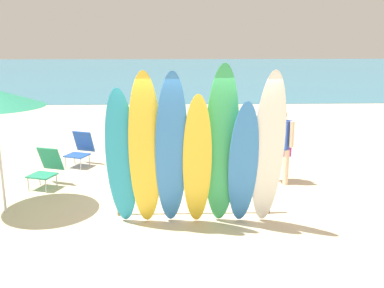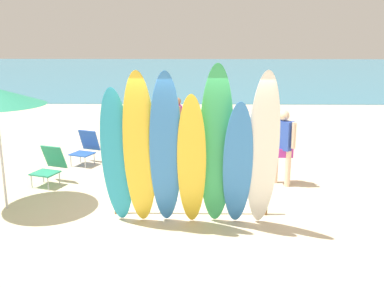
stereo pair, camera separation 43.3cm
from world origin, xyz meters
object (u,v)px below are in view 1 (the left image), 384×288
Objects in this scene: surfboard_yellow_1 at (145,152)px; surfboard_green_4 at (222,147)px; surfboard_rack at (194,184)px; surfboard_blue_5 at (243,165)px; beach_chair_blue at (47,167)px; beachgoer_strolling at (171,120)px; beach_chair_red at (81,148)px; surfboard_yellow_3 at (197,162)px; surfboard_teal_0 at (122,159)px; surfboard_white_6 at (268,152)px; beachgoer_near_rack at (281,141)px; surfboard_blue_2 at (171,152)px.

surfboard_green_4 reaches higher than surfboard_yellow_1.
surfboard_rack is 1.03× the size of surfboard_yellow_1.
surfboard_blue_5 is 4.45m from beach_chair_blue.
beachgoer_strolling is at bearing 104.81° from surfboard_blue_5.
surfboard_yellow_3 is at bearing -33.03° from beach_chair_red.
surfboard_green_4 reaches higher than surfboard_teal_0.
surfboard_green_4 is 1.01× the size of surfboard_white_6.
beachgoer_near_rack is (1.87, 2.25, -0.22)m from surfboard_yellow_3.
beach_chair_red is at bearing 111.20° from surfboard_teal_0.
surfboard_green_4 reaches higher than surfboard_rack.
beachgoer_strolling is 2.62m from beach_chair_red.
surfboard_teal_0 is (-1.19, -0.50, 0.62)m from surfboard_rack.
beachgoer_strolling is (-0.46, 4.49, 0.29)m from surfboard_rack.
surfboard_yellow_1 reaches higher than beachgoer_strolling.
surfboard_blue_2 reaches higher than beach_chair_red.
surfboard_blue_2 is 1.16× the size of surfboard_yellow_3.
beachgoer_strolling is (-0.88, 5.03, -0.52)m from surfboard_green_4.
surfboard_blue_2 is 3.24m from beachgoer_near_rack.
surfboard_blue_2 is 1.69× the size of beachgoer_near_rack.
surfboard_blue_2 reaches higher than beach_chair_blue.
surfboard_rack is at bearing -28.54° from beach_chair_red.
surfboard_rack is 1.11m from surfboard_blue_5.
beach_chair_blue is (-2.66, 2.21, -0.89)m from surfboard_blue_2.
surfboard_yellow_3 reaches higher than beachgoer_near_rack.
surfboard_white_6 is at bearing -3.85° from surfboard_yellow_3.
beach_chair_blue is at bearing -54.72° from beachgoer_strolling.
surfboard_yellow_1 is (0.39, -0.08, 0.13)m from surfboard_teal_0.
surfboard_blue_5 is (1.56, -0.03, -0.22)m from surfboard_yellow_1.
surfboard_rack is 1.01× the size of surfboard_white_6.
beach_chair_red is at bearing 113.40° from surfboard_yellow_1.
beachgoer_near_rack is (1.14, 2.28, -0.17)m from surfboard_blue_5.
beach_chair_red is 1.59m from beach_chair_blue.
surfboard_blue_5 is at bearing -4.33° from surfboard_yellow_1.
surfboard_rack is 3.33× the size of beach_chair_red.
surfboard_yellow_1 is at bearing 179.32° from surfboard_yellow_3.
beachgoer_strolling is at bearing 95.82° from surfboard_rack.
surfboard_blue_5 reaches higher than beach_chair_red.
surfboard_blue_5 is 2.75× the size of beach_chair_blue.
beachgoer_strolling is at bearing 95.45° from surfboard_yellow_3.
surfboard_yellow_1 is at bearing -177.46° from surfboard_green_4.
surfboard_white_6 reaches higher than beachgoer_near_rack.
surfboard_rack is at bearing 32.90° from surfboard_yellow_1.
surfboard_green_4 is 3.34× the size of beach_chair_red.
surfboard_teal_0 is 1.22m from surfboard_yellow_3.
beach_chair_red is at bearing 116.70° from surfboard_blue_2.
surfboard_yellow_1 is 1.58m from surfboard_blue_5.
surfboard_teal_0 reaches higher than beachgoer_near_rack.
surfboard_blue_5 is 1.54× the size of beachgoer_strolling.
surfboard_green_4 is 2.68m from beachgoer_near_rack.
surfboard_teal_0 reaches higher than beach_chair_red.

